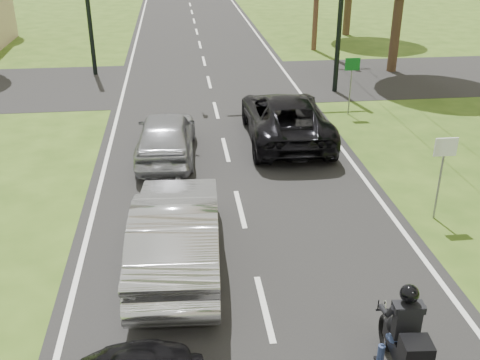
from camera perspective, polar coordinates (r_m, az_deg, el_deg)
The scene contains 10 objects.
ground at distance 10.97m, azimuth 2.50°, elevation -12.88°, with size 140.00×140.00×0.00m, color #335016.
road at distance 19.76m, azimuth -2.01°, elevation 5.28°, with size 8.00×100.00×0.01m, color black.
cross_road at distance 25.46m, azimuth -3.16°, elevation 9.88°, with size 60.00×7.00×0.01m, color black.
motorcycle_rider at distance 9.42m, azimuth 16.28°, elevation -15.96°, with size 0.62×2.14×1.84m.
dark_suv at distance 18.55m, azimuth 4.65°, elevation 6.38°, with size 2.54×5.51×1.53m, color black.
silver_sedan at distance 11.80m, azimuth -6.43°, elevation -5.17°, with size 1.72×4.94×1.63m, color #AAABAF.
silver_suv at distance 17.19m, azimuth -7.52°, elevation 4.55°, with size 1.72×4.28×1.46m, color #9D9EA5.
signal_pole_far at distance 27.03m, azimuth -15.16°, elevation 16.49°, with size 0.20×0.20×6.00m, color black.
sign_white at distance 14.02m, azimuth 19.99°, elevation 2.04°, with size 0.55×0.07×2.12m.
sign_green at distance 21.14m, azimuth 11.29°, elevation 10.68°, with size 0.55×0.07×2.12m.
Camera 1 is at (-1.46, -8.50, 6.79)m, focal length 42.00 mm.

